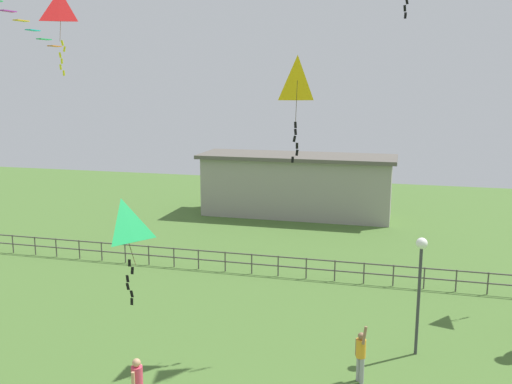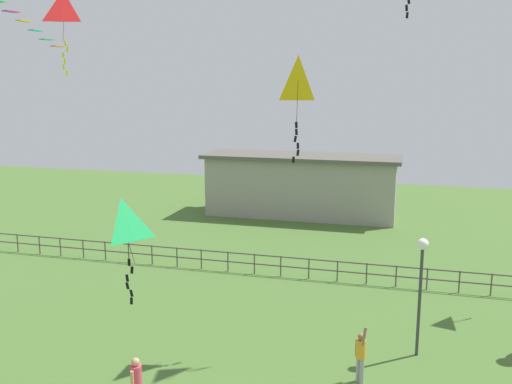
{
  "view_description": "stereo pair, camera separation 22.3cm",
  "coord_description": "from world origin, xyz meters",
  "px_view_note": "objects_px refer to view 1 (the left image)",
  "views": [
    {
      "loc": [
        3.61,
        -9.54,
        8.53
      ],
      "look_at": [
        -0.38,
        5.69,
        5.49
      ],
      "focal_mm": 39.13,
      "sensor_mm": 36.0,
      "label": 1
    },
    {
      "loc": [
        3.83,
        -9.48,
        8.53
      ],
      "look_at": [
        -0.38,
        5.69,
        5.49
      ],
      "focal_mm": 39.13,
      "sensor_mm": 36.0,
      "label": 2
    }
  ],
  "objects_px": {
    "person_0": "(137,383)",
    "person_2": "(361,353)",
    "kite_3": "(122,225)",
    "kite_0": "(61,12)",
    "lamppost": "(420,269)",
    "kite_4": "(297,84)"
  },
  "relations": [
    {
      "from": "lamppost",
      "to": "kite_3",
      "type": "xyz_separation_m",
      "value": [
        -7.91,
        -4.26,
        1.96
      ]
    },
    {
      "from": "lamppost",
      "to": "person_0",
      "type": "xyz_separation_m",
      "value": [
        -7.09,
        -5.38,
        -1.94
      ]
    },
    {
      "from": "kite_0",
      "to": "person_0",
      "type": "bearing_deg",
      "value": -48.96
    },
    {
      "from": "lamppost",
      "to": "kite_3",
      "type": "bearing_deg",
      "value": -151.73
    },
    {
      "from": "lamppost",
      "to": "kite_3",
      "type": "distance_m",
      "value": 9.19
    },
    {
      "from": "lamppost",
      "to": "kite_4",
      "type": "distance_m",
      "value": 6.9
    },
    {
      "from": "person_2",
      "to": "kite_0",
      "type": "height_order",
      "value": "kite_0"
    },
    {
      "from": "lamppost",
      "to": "person_2",
      "type": "xyz_separation_m",
      "value": [
        -1.61,
        -2.2,
        -1.96
      ]
    },
    {
      "from": "person_0",
      "to": "kite_4",
      "type": "bearing_deg",
      "value": 57.99
    },
    {
      "from": "person_2",
      "to": "kite_3",
      "type": "height_order",
      "value": "kite_3"
    },
    {
      "from": "kite_3",
      "to": "kite_4",
      "type": "bearing_deg",
      "value": 44.61
    },
    {
      "from": "lamppost",
      "to": "person_2",
      "type": "bearing_deg",
      "value": -126.18
    },
    {
      "from": "person_2",
      "to": "kite_4",
      "type": "relative_size",
      "value": 0.55
    },
    {
      "from": "person_0",
      "to": "person_2",
      "type": "xyz_separation_m",
      "value": [
        5.48,
        3.18,
        -0.02
      ]
    },
    {
      "from": "kite_3",
      "to": "kite_4",
      "type": "height_order",
      "value": "kite_4"
    },
    {
      "from": "person_0",
      "to": "person_2",
      "type": "relative_size",
      "value": 0.89
    },
    {
      "from": "person_0",
      "to": "kite_3",
      "type": "height_order",
      "value": "kite_3"
    },
    {
      "from": "kite_3",
      "to": "kite_0",
      "type": "bearing_deg",
      "value": 131.84
    },
    {
      "from": "lamppost",
      "to": "person_2",
      "type": "distance_m",
      "value": 3.35
    },
    {
      "from": "lamppost",
      "to": "kite_4",
      "type": "xyz_separation_m",
      "value": [
        -3.93,
        -0.32,
        5.67
      ]
    },
    {
      "from": "person_2",
      "to": "kite_0",
      "type": "distance_m",
      "value": 16.14
    },
    {
      "from": "person_2",
      "to": "kite_0",
      "type": "relative_size",
      "value": 0.59
    }
  ]
}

